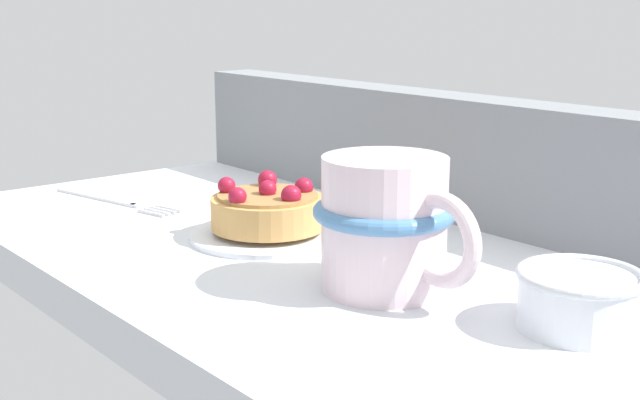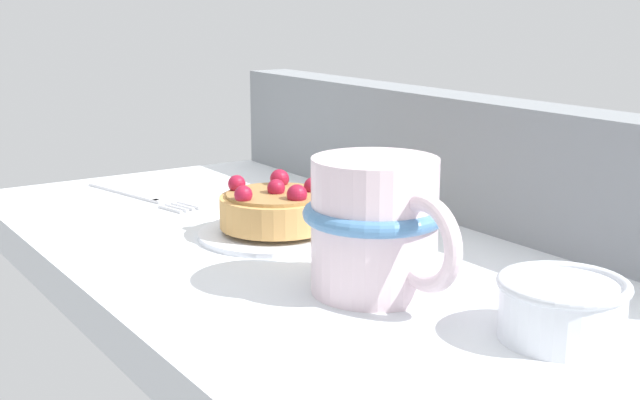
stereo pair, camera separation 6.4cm
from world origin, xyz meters
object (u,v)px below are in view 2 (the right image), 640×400
at_px(raspberry_tart, 276,208).
at_px(sugar_bowl, 562,307).
at_px(dessert_plate, 277,231).
at_px(dessert_fork, 139,195).
at_px(coffee_mug, 377,225).

height_order(raspberry_tart, sugar_bowl, raspberry_tart).
bearing_deg(dessert_plate, raspberry_tart, 88.96).
bearing_deg(sugar_bowl, dessert_fork, -172.06).
distance_m(dessert_plate, dessert_fork, 0.20).
xyz_separation_m(raspberry_tart, coffee_mug, (0.16, -0.02, 0.02)).
bearing_deg(coffee_mug, raspberry_tart, 174.26).
bearing_deg(raspberry_tart, sugar_bowl, 4.89).
height_order(dessert_plate, raspberry_tart, raspberry_tart).
bearing_deg(sugar_bowl, raspberry_tart, -175.11).
relative_size(coffee_mug, dessert_fork, 0.78).
bearing_deg(dessert_fork, coffee_mug, 4.34).
relative_size(raspberry_tart, dessert_fork, 0.56).
relative_size(raspberry_tart, sugar_bowl, 1.23).
distance_m(raspberry_tart, dessert_fork, 0.21).
bearing_deg(dessert_plate, sugar_bowl, 4.91).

